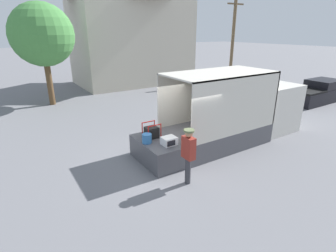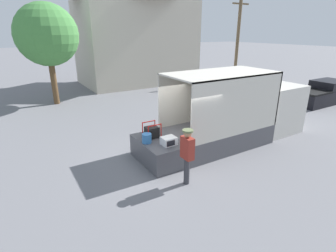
{
  "view_description": "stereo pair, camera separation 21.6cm",
  "coord_description": "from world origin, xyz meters",
  "px_view_note": "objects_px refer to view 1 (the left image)",
  "views": [
    {
      "loc": [
        -5.0,
        -7.45,
        4.53
      ],
      "look_at": [
        -0.34,
        -0.2,
        1.37
      ],
      "focal_mm": 28.0,
      "sensor_mm": 36.0,
      "label": 1
    },
    {
      "loc": [
        -4.82,
        -7.56,
        4.53
      ],
      "look_at": [
        -0.34,
        -0.2,
        1.37
      ],
      "focal_mm": 28.0,
      "sensor_mm": 36.0,
      "label": 2
    }
  ],
  "objects_px": {
    "pickup_truck_black": "(318,93)",
    "microwave": "(169,141)",
    "box_truck": "(245,116)",
    "portable_generator": "(152,132)",
    "utility_pole": "(233,39)",
    "worker_person": "(188,151)",
    "orange_bucket": "(147,138)",
    "street_tree": "(42,35)"
  },
  "relations": [
    {
      "from": "pickup_truck_black",
      "to": "microwave",
      "type": "bearing_deg",
      "value": -170.86
    },
    {
      "from": "box_truck",
      "to": "portable_generator",
      "type": "xyz_separation_m",
      "value": [
        -4.54,
        0.36,
        0.09
      ]
    },
    {
      "from": "microwave",
      "to": "portable_generator",
      "type": "relative_size",
      "value": 0.88
    },
    {
      "from": "box_truck",
      "to": "utility_pole",
      "type": "xyz_separation_m",
      "value": [
        9.19,
        9.99,
        2.83
      ]
    },
    {
      "from": "box_truck",
      "to": "portable_generator",
      "type": "relative_size",
      "value": 11.84
    },
    {
      "from": "worker_person",
      "to": "pickup_truck_black",
      "type": "height_order",
      "value": "worker_person"
    },
    {
      "from": "microwave",
      "to": "pickup_truck_black",
      "type": "xyz_separation_m",
      "value": [
        13.36,
        2.15,
        -0.38
      ]
    },
    {
      "from": "microwave",
      "to": "pickup_truck_black",
      "type": "bearing_deg",
      "value": 9.14
    },
    {
      "from": "portable_generator",
      "to": "utility_pole",
      "type": "distance_m",
      "value": 17.0
    },
    {
      "from": "orange_bucket",
      "to": "pickup_truck_black",
      "type": "distance_m",
      "value": 14.02
    },
    {
      "from": "box_truck",
      "to": "utility_pole",
      "type": "relative_size",
      "value": 0.91
    },
    {
      "from": "utility_pole",
      "to": "street_tree",
      "type": "bearing_deg",
      "value": 178.21
    },
    {
      "from": "microwave",
      "to": "utility_pole",
      "type": "relative_size",
      "value": 0.07
    },
    {
      "from": "worker_person",
      "to": "pickup_truck_black",
      "type": "relative_size",
      "value": 0.36
    },
    {
      "from": "pickup_truck_black",
      "to": "street_tree",
      "type": "height_order",
      "value": "street_tree"
    },
    {
      "from": "portable_generator",
      "to": "street_tree",
      "type": "bearing_deg",
      "value": 99.6
    },
    {
      "from": "pickup_truck_black",
      "to": "worker_person",
      "type": "bearing_deg",
      "value": -165.86
    },
    {
      "from": "worker_person",
      "to": "orange_bucket",
      "type": "bearing_deg",
      "value": 104.22
    },
    {
      "from": "box_truck",
      "to": "orange_bucket",
      "type": "relative_size",
      "value": 19.52
    },
    {
      "from": "utility_pole",
      "to": "pickup_truck_black",
      "type": "bearing_deg",
      "value": -91.4
    },
    {
      "from": "microwave",
      "to": "portable_generator",
      "type": "height_order",
      "value": "portable_generator"
    },
    {
      "from": "box_truck",
      "to": "microwave",
      "type": "height_order",
      "value": "box_truck"
    },
    {
      "from": "worker_person",
      "to": "street_tree",
      "type": "height_order",
      "value": "street_tree"
    },
    {
      "from": "portable_generator",
      "to": "worker_person",
      "type": "relative_size",
      "value": 0.31
    },
    {
      "from": "portable_generator",
      "to": "worker_person",
      "type": "height_order",
      "value": "worker_person"
    },
    {
      "from": "microwave",
      "to": "box_truck",
      "type": "bearing_deg",
      "value": 6.89
    },
    {
      "from": "street_tree",
      "to": "utility_pole",
      "type": "bearing_deg",
      "value": -1.79
    },
    {
      "from": "portable_generator",
      "to": "utility_pole",
      "type": "relative_size",
      "value": 0.08
    },
    {
      "from": "microwave",
      "to": "utility_pole",
      "type": "bearing_deg",
      "value": 37.79
    },
    {
      "from": "orange_bucket",
      "to": "pickup_truck_black",
      "type": "xyz_separation_m",
      "value": [
        13.93,
        1.6,
        -0.4
      ]
    },
    {
      "from": "orange_bucket",
      "to": "microwave",
      "type": "bearing_deg",
      "value": -44.22
    },
    {
      "from": "portable_generator",
      "to": "utility_pole",
      "type": "bearing_deg",
      "value": 35.04
    },
    {
      "from": "pickup_truck_black",
      "to": "utility_pole",
      "type": "relative_size",
      "value": 0.68
    },
    {
      "from": "portable_generator",
      "to": "orange_bucket",
      "type": "bearing_deg",
      "value": -139.6
    },
    {
      "from": "orange_bucket",
      "to": "box_truck",
      "type": "bearing_deg",
      "value": -0.25
    },
    {
      "from": "box_truck",
      "to": "street_tree",
      "type": "relative_size",
      "value": 1.08
    },
    {
      "from": "microwave",
      "to": "orange_bucket",
      "type": "height_order",
      "value": "orange_bucket"
    },
    {
      "from": "orange_bucket",
      "to": "utility_pole",
      "type": "xyz_separation_m",
      "value": [
        14.13,
        9.97,
        2.79
      ]
    },
    {
      "from": "utility_pole",
      "to": "box_truck",
      "type": "bearing_deg",
      "value": -132.61
    },
    {
      "from": "box_truck",
      "to": "utility_pole",
      "type": "height_order",
      "value": "utility_pole"
    },
    {
      "from": "orange_bucket",
      "to": "street_tree",
      "type": "xyz_separation_m",
      "value": [
        -1.32,
        10.45,
        3.27
      ]
    },
    {
      "from": "box_truck",
      "to": "orange_bucket",
      "type": "bearing_deg",
      "value": 179.75
    }
  ]
}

